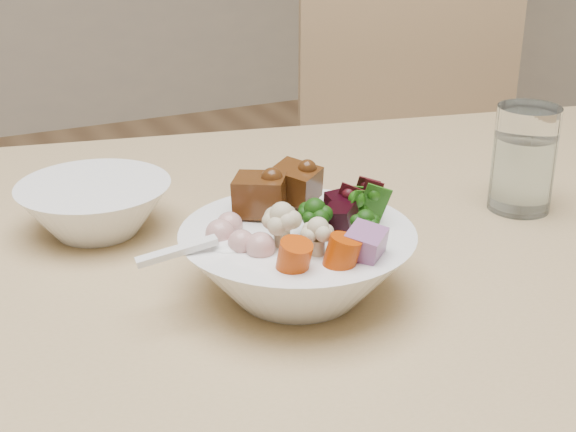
{
  "coord_description": "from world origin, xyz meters",
  "views": [
    {
      "loc": [
        -0.21,
        -0.61,
        1.09
      ],
      "look_at": [
        0.07,
        -0.03,
        0.82
      ],
      "focal_mm": 50.0,
      "sensor_mm": 36.0,
      "label": 1
    }
  ],
  "objects_px": {
    "water_glass": "(523,163)",
    "side_bowl": "(95,208)",
    "dining_table": "(499,320)",
    "food_bowl": "(298,257)",
    "chair_far": "(418,193)"
  },
  "relations": [
    {
      "from": "dining_table",
      "to": "food_bowl",
      "type": "distance_m",
      "value": 0.25
    },
    {
      "from": "chair_far",
      "to": "food_bowl",
      "type": "height_order",
      "value": "chair_far"
    },
    {
      "from": "dining_table",
      "to": "water_glass",
      "type": "relative_size",
      "value": 15.31
    },
    {
      "from": "water_glass",
      "to": "side_bowl",
      "type": "distance_m",
      "value": 0.45
    },
    {
      "from": "dining_table",
      "to": "water_glass",
      "type": "xyz_separation_m",
      "value": [
        0.08,
        0.08,
        0.13
      ]
    },
    {
      "from": "food_bowl",
      "to": "side_bowl",
      "type": "height_order",
      "value": "food_bowl"
    },
    {
      "from": "water_glass",
      "to": "dining_table",
      "type": "bearing_deg",
      "value": -134.99
    },
    {
      "from": "food_bowl",
      "to": "side_bowl",
      "type": "bearing_deg",
      "value": 122.21
    },
    {
      "from": "dining_table",
      "to": "chair_far",
      "type": "height_order",
      "value": "chair_far"
    },
    {
      "from": "food_bowl",
      "to": "side_bowl",
      "type": "distance_m",
      "value": 0.24
    },
    {
      "from": "dining_table",
      "to": "water_glass",
      "type": "height_order",
      "value": "water_glass"
    },
    {
      "from": "side_bowl",
      "to": "food_bowl",
      "type": "bearing_deg",
      "value": -57.79
    },
    {
      "from": "dining_table",
      "to": "food_bowl",
      "type": "height_order",
      "value": "food_bowl"
    },
    {
      "from": "water_glass",
      "to": "side_bowl",
      "type": "relative_size",
      "value": 0.74
    },
    {
      "from": "dining_table",
      "to": "side_bowl",
      "type": "relative_size",
      "value": 11.28
    }
  ]
}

